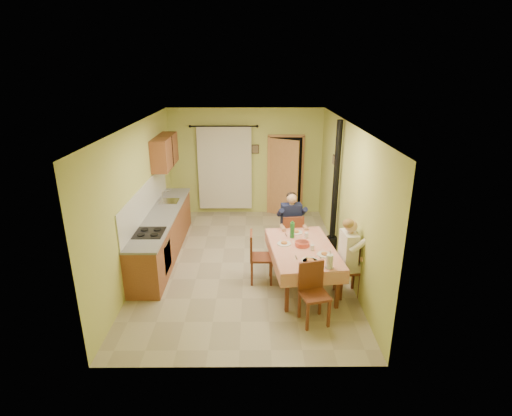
{
  "coord_description": "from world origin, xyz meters",
  "views": [
    {
      "loc": [
        0.2,
        -7.3,
        3.8
      ],
      "look_at": [
        0.25,
        0.1,
        1.15
      ],
      "focal_mm": 28.0,
      "sensor_mm": 36.0,
      "label": 1
    }
  ],
  "objects_px": {
    "chair_near": "(314,305)",
    "man_right": "(350,249)",
    "chair_right": "(348,279)",
    "man_far": "(291,219)",
    "chair_far": "(291,245)",
    "chair_left": "(260,267)",
    "stove_flue": "(334,205)",
    "dining_table": "(302,266)"
  },
  "relations": [
    {
      "from": "dining_table",
      "to": "chair_right",
      "type": "bearing_deg",
      "value": -28.49
    },
    {
      "from": "man_far",
      "to": "man_right",
      "type": "bearing_deg",
      "value": -66.17
    },
    {
      "from": "chair_far",
      "to": "stove_flue",
      "type": "height_order",
      "value": "stove_flue"
    },
    {
      "from": "chair_far",
      "to": "man_right",
      "type": "xyz_separation_m",
      "value": [
        0.87,
        -1.4,
        0.59
      ]
    },
    {
      "from": "chair_far",
      "to": "man_far",
      "type": "relative_size",
      "value": 0.71
    },
    {
      "from": "chair_left",
      "to": "man_far",
      "type": "height_order",
      "value": "man_far"
    },
    {
      "from": "chair_far",
      "to": "chair_near",
      "type": "distance_m",
      "value": 2.2
    },
    {
      "from": "man_right",
      "to": "chair_near",
      "type": "bearing_deg",
      "value": 131.53
    },
    {
      "from": "chair_left",
      "to": "man_right",
      "type": "height_order",
      "value": "man_right"
    },
    {
      "from": "dining_table",
      "to": "chair_far",
      "type": "distance_m",
      "value": 1.09
    },
    {
      "from": "dining_table",
      "to": "chair_left",
      "type": "xyz_separation_m",
      "value": [
        -0.75,
        0.16,
        -0.09
      ]
    },
    {
      "from": "chair_near",
      "to": "chair_left",
      "type": "height_order",
      "value": "chair_left"
    },
    {
      "from": "chair_right",
      "to": "stove_flue",
      "type": "relative_size",
      "value": 0.34
    },
    {
      "from": "chair_right",
      "to": "man_far",
      "type": "distance_m",
      "value": 1.77
    },
    {
      "from": "chair_left",
      "to": "stove_flue",
      "type": "relative_size",
      "value": 0.35
    },
    {
      "from": "dining_table",
      "to": "man_far",
      "type": "bearing_deg",
      "value": 89.51
    },
    {
      "from": "dining_table",
      "to": "man_right",
      "type": "height_order",
      "value": "man_right"
    },
    {
      "from": "man_far",
      "to": "man_right",
      "type": "relative_size",
      "value": 1.0
    },
    {
      "from": "man_far",
      "to": "chair_near",
      "type": "bearing_deg",
      "value": -93.39
    },
    {
      "from": "dining_table",
      "to": "man_far",
      "type": "relative_size",
      "value": 1.41
    },
    {
      "from": "chair_near",
      "to": "chair_right",
      "type": "distance_m",
      "value": 1.07
    },
    {
      "from": "dining_table",
      "to": "chair_left",
      "type": "bearing_deg",
      "value": 162.01
    },
    {
      "from": "chair_left",
      "to": "stove_flue",
      "type": "distance_m",
      "value": 2.18
    },
    {
      "from": "chair_left",
      "to": "man_right",
      "type": "bearing_deg",
      "value": 72.64
    },
    {
      "from": "chair_left",
      "to": "man_right",
      "type": "distance_m",
      "value": 1.69
    },
    {
      "from": "man_far",
      "to": "stove_flue",
      "type": "relative_size",
      "value": 0.5
    },
    {
      "from": "chair_far",
      "to": "man_far",
      "type": "bearing_deg",
      "value": 90.0
    },
    {
      "from": "chair_right",
      "to": "stove_flue",
      "type": "bearing_deg",
      "value": -8.41
    },
    {
      "from": "chair_left",
      "to": "man_far",
      "type": "bearing_deg",
      "value": 145.94
    },
    {
      "from": "chair_far",
      "to": "chair_near",
      "type": "height_order",
      "value": "chair_far"
    },
    {
      "from": "chair_near",
      "to": "chair_left",
      "type": "distance_m",
      "value": 1.51
    },
    {
      "from": "chair_left",
      "to": "man_right",
      "type": "relative_size",
      "value": 0.7
    },
    {
      "from": "chair_near",
      "to": "chair_right",
      "type": "xyz_separation_m",
      "value": [
        0.72,
        0.79,
        -0.0
      ]
    },
    {
      "from": "stove_flue",
      "to": "dining_table",
      "type": "bearing_deg",
      "value": -119.19
    },
    {
      "from": "chair_far",
      "to": "chair_left",
      "type": "bearing_deg",
      "value": -132.56
    },
    {
      "from": "man_right",
      "to": "man_far",
      "type": "bearing_deg",
      "value": 24.68
    },
    {
      "from": "chair_far",
      "to": "chair_near",
      "type": "relative_size",
      "value": 1.02
    },
    {
      "from": "chair_far",
      "to": "chair_right",
      "type": "distance_m",
      "value": 1.65
    },
    {
      "from": "chair_right",
      "to": "man_right",
      "type": "relative_size",
      "value": 0.68
    },
    {
      "from": "stove_flue",
      "to": "man_right",
      "type": "bearing_deg",
      "value": -92.03
    },
    {
      "from": "chair_near",
      "to": "man_right",
      "type": "bearing_deg",
      "value": -145.65
    },
    {
      "from": "dining_table",
      "to": "man_right",
      "type": "distance_m",
      "value": 0.97
    }
  ]
}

